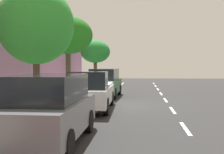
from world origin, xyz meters
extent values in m
plane|color=#2B2B2B|center=(0.00, 0.00, 0.00)|extent=(64.45, 64.45, 0.00)
cube|color=#A1A98C|center=(4.25, 0.00, 0.08)|extent=(3.79, 40.28, 0.16)
cube|color=gray|center=(2.27, 0.00, 0.08)|extent=(0.16, 40.28, 0.16)
cube|color=white|center=(-2.93, -19.04, 0.00)|extent=(0.14, 2.20, 0.01)
cube|color=white|center=(-2.93, -14.84, 0.00)|extent=(0.14, 2.20, 0.01)
cube|color=white|center=(-2.93, -10.64, 0.00)|extent=(0.14, 2.20, 0.01)
cube|color=white|center=(-2.93, -6.44, 0.00)|extent=(0.14, 2.20, 0.01)
cube|color=white|center=(-2.93, -2.24, 0.00)|extent=(0.14, 2.20, 0.01)
cube|color=white|center=(-2.93, 1.96, 0.00)|extent=(0.14, 2.20, 0.01)
cube|color=white|center=(-2.93, 6.16, 0.00)|extent=(0.14, 2.20, 0.01)
cube|color=white|center=(0.80, 0.00, 0.00)|extent=(0.12, 40.28, 0.01)
cube|color=#9D6798|center=(6.39, 0.00, 2.83)|extent=(0.50, 40.28, 5.66)
cube|color=#1E512D|center=(1.18, -3.77, 0.78)|extent=(2.08, 4.77, 0.90)
cube|color=black|center=(1.18, -3.77, 1.61)|extent=(1.79, 3.16, 0.76)
cylinder|color=black|center=(2.11, -2.35, 0.38)|extent=(0.25, 0.77, 0.76)
cylinder|color=black|center=(0.36, -2.28, 0.38)|extent=(0.25, 0.77, 0.76)
cylinder|color=black|center=(2.00, -5.26, 0.38)|extent=(0.25, 0.77, 0.76)
cylinder|color=black|center=(0.25, -5.19, 0.38)|extent=(0.25, 0.77, 0.76)
cube|color=white|center=(1.16, 2.09, 0.75)|extent=(2.10, 5.35, 0.80)
cube|color=black|center=(1.13, 3.02, 1.55)|extent=(1.76, 1.55, 0.80)
cube|color=white|center=(1.19, 0.90, 1.21)|extent=(1.93, 2.70, 0.12)
cylinder|color=black|center=(2.01, 3.76, 0.40)|extent=(0.24, 0.81, 0.80)
cylinder|color=black|center=(0.21, 3.71, 0.40)|extent=(0.24, 0.81, 0.80)
cylinder|color=black|center=(2.10, 0.47, 0.40)|extent=(0.24, 0.81, 0.80)
cylinder|color=black|center=(0.30, 0.43, 0.40)|extent=(0.24, 0.81, 0.80)
cube|color=slate|center=(1.28, 8.55, 0.78)|extent=(1.90, 4.70, 0.90)
cube|color=black|center=(1.28, 8.55, 1.61)|extent=(1.67, 3.10, 0.76)
cylinder|color=black|center=(0.40, 10.00, 0.38)|extent=(0.22, 0.76, 0.76)
cylinder|color=black|center=(2.15, 7.09, 0.38)|extent=(0.22, 0.76, 0.76)
cylinder|color=black|center=(0.41, 7.09, 0.38)|extent=(0.22, 0.76, 0.76)
torus|color=black|center=(1.34, -10.19, 0.33)|extent=(0.61, 0.34, 0.67)
torus|color=black|center=(2.26, -9.71, 0.33)|extent=(0.61, 0.34, 0.67)
cylinder|color=black|center=(1.69, -10.01, 0.42)|extent=(0.59, 0.33, 0.50)
cylinder|color=black|center=(2.01, -9.84, 0.41)|extent=(0.14, 0.10, 0.46)
cylinder|color=black|center=(1.73, -9.99, 0.64)|extent=(0.66, 0.37, 0.05)
cylinder|color=black|center=(2.11, -9.79, 0.26)|extent=(0.33, 0.19, 0.18)
cylinder|color=black|center=(2.16, -9.77, 0.48)|extent=(0.25, 0.15, 0.32)
cylinder|color=black|center=(1.37, -10.17, 0.49)|extent=(0.12, 0.08, 0.33)
cube|color=black|center=(2.06, -9.82, 0.67)|extent=(0.26, 0.20, 0.05)
cylinder|color=black|center=(1.41, -10.15, 0.71)|extent=(0.24, 0.42, 0.03)
cylinder|color=#C6B284|center=(1.94, -10.32, 0.42)|extent=(0.15, 0.15, 0.83)
cylinder|color=#C6B284|center=(2.06, -10.48, 0.42)|extent=(0.15, 0.15, 0.83)
cube|color=white|center=(2.00, -10.40, 1.13)|extent=(0.42, 0.44, 0.59)
cylinder|color=white|center=(1.84, -10.19, 1.10)|extent=(0.10, 0.10, 0.56)
cylinder|color=white|center=(2.16, -10.60, 1.10)|extent=(0.10, 0.10, 0.56)
sphere|color=tan|center=(2.00, -10.40, 1.54)|extent=(0.23, 0.23, 0.23)
sphere|color=navy|center=(2.00, -10.40, 1.58)|extent=(0.26, 0.26, 0.26)
cube|color=black|center=(2.16, -10.28, 1.15)|extent=(0.33, 0.35, 0.44)
cylinder|color=brown|center=(3.46, -14.21, 1.48)|extent=(0.36, 0.36, 2.64)
ellipsoid|color=#258633|center=(3.46, -14.21, 3.66)|extent=(3.14, 3.14, 2.39)
cylinder|color=#4C442F|center=(3.46, -2.39, 1.75)|extent=(0.32, 0.32, 3.18)
ellipsoid|color=#22701C|center=(3.46, -2.39, 4.24)|extent=(3.26, 3.26, 2.50)
cylinder|color=brown|center=(3.46, 3.60, 1.65)|extent=(0.31, 0.31, 2.98)
ellipsoid|color=green|center=(3.46, 3.60, 4.10)|extent=(3.49, 3.49, 3.60)
camera|label=1|loc=(-1.32, 16.78, 2.28)|focal=47.19mm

